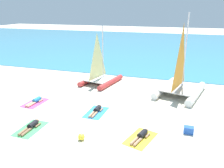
{
  "coord_description": "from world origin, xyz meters",
  "views": [
    {
      "loc": [
        4.49,
        -9.38,
        6.21
      ],
      "look_at": [
        0.0,
        4.83,
        1.2
      ],
      "focal_mm": 36.59,
      "sensor_mm": 36.0,
      "label": 1
    }
  ],
  "objects_px": {
    "sailboat_white": "(180,83)",
    "sunbather_center_right": "(96,110)",
    "sunbather_center_left": "(31,126)",
    "beach_ball": "(81,137)",
    "towel_center_left": "(31,129)",
    "sunbather_rightmost": "(141,136)",
    "sunbather_leftmost": "(36,101)",
    "sailboat_red": "(100,75)",
    "towel_leftmost": "(35,103)",
    "cooler_box": "(189,130)",
    "towel_rightmost": "(140,138)",
    "towel_center_right": "(96,112)"
  },
  "relations": [
    {
      "from": "towel_leftmost",
      "to": "sunbather_rightmost",
      "type": "relative_size",
      "value": 1.23
    },
    {
      "from": "towel_center_right",
      "to": "sunbather_rightmost",
      "type": "xyz_separation_m",
      "value": [
        3.22,
        -2.04,
        0.13
      ]
    },
    {
      "from": "sunbather_center_right",
      "to": "towel_rightmost",
      "type": "height_order",
      "value": "sunbather_center_right"
    },
    {
      "from": "beach_ball",
      "to": "cooler_box",
      "type": "height_order",
      "value": "cooler_box"
    },
    {
      "from": "sailboat_white",
      "to": "towel_leftmost",
      "type": "relative_size",
      "value": 3.11
    },
    {
      "from": "sunbather_center_left",
      "to": "towel_rightmost",
      "type": "bearing_deg",
      "value": 7.99
    },
    {
      "from": "cooler_box",
      "to": "towel_center_right",
      "type": "bearing_deg",
      "value": 171.29
    },
    {
      "from": "sunbather_center_left",
      "to": "sunbather_center_right",
      "type": "distance_m",
      "value": 3.95
    },
    {
      "from": "towel_center_right",
      "to": "beach_ball",
      "type": "relative_size",
      "value": 5.54
    },
    {
      "from": "towel_leftmost",
      "to": "towel_center_right",
      "type": "distance_m",
      "value": 4.55
    },
    {
      "from": "cooler_box",
      "to": "sailboat_red",
      "type": "bearing_deg",
      "value": 138.65
    },
    {
      "from": "towel_center_left",
      "to": "sunbather_rightmost",
      "type": "height_order",
      "value": "sunbather_rightmost"
    },
    {
      "from": "sunbather_leftmost",
      "to": "sunbather_center_left",
      "type": "bearing_deg",
      "value": -54.83
    },
    {
      "from": "sailboat_red",
      "to": "cooler_box",
      "type": "distance_m",
      "value": 9.66
    },
    {
      "from": "towel_leftmost",
      "to": "towel_center_right",
      "type": "bearing_deg",
      "value": -1.89
    },
    {
      "from": "towel_rightmost",
      "to": "sunbather_rightmost",
      "type": "bearing_deg",
      "value": 73.51
    },
    {
      "from": "towel_leftmost",
      "to": "sunbather_center_left",
      "type": "xyz_separation_m",
      "value": [
        1.91,
        -3.03,
        0.13
      ]
    },
    {
      "from": "sailboat_red",
      "to": "sailboat_white",
      "type": "distance_m",
      "value": 6.62
    },
    {
      "from": "sunbather_leftmost",
      "to": "sailboat_red",
      "type": "bearing_deg",
      "value": 65.91
    },
    {
      "from": "towel_leftmost",
      "to": "cooler_box",
      "type": "xyz_separation_m",
      "value": [
        10.02,
        -0.99,
        0.17
      ]
    },
    {
      "from": "sunbather_center_left",
      "to": "towel_center_right",
      "type": "bearing_deg",
      "value": 48.01
    },
    {
      "from": "towel_leftmost",
      "to": "towel_center_right",
      "type": "xyz_separation_m",
      "value": [
        4.54,
        -0.15,
        0.0
      ]
    },
    {
      "from": "towel_rightmost",
      "to": "beach_ball",
      "type": "bearing_deg",
      "value": -160.05
    },
    {
      "from": "sunbather_leftmost",
      "to": "towel_rightmost",
      "type": "distance_m",
      "value": 8.08
    },
    {
      "from": "towel_leftmost",
      "to": "cooler_box",
      "type": "bearing_deg",
      "value": -5.64
    },
    {
      "from": "towel_rightmost",
      "to": "sunbather_center_left",
      "type": "bearing_deg",
      "value": -172.48
    },
    {
      "from": "sunbather_center_left",
      "to": "beach_ball",
      "type": "relative_size",
      "value": 4.55
    },
    {
      "from": "sailboat_white",
      "to": "beach_ball",
      "type": "distance_m",
      "value": 9.11
    },
    {
      "from": "towel_rightmost",
      "to": "beach_ball",
      "type": "relative_size",
      "value": 5.54
    },
    {
      "from": "sunbather_center_right",
      "to": "beach_ball",
      "type": "relative_size",
      "value": 4.56
    },
    {
      "from": "sailboat_red",
      "to": "towel_rightmost",
      "type": "height_order",
      "value": "sailboat_red"
    },
    {
      "from": "sailboat_red",
      "to": "sailboat_white",
      "type": "bearing_deg",
      "value": 5.47
    },
    {
      "from": "towel_rightmost",
      "to": "beach_ball",
      "type": "xyz_separation_m",
      "value": [
        -2.76,
        -1.0,
        0.17
      ]
    },
    {
      "from": "sailboat_white",
      "to": "sunbather_center_left",
      "type": "bearing_deg",
      "value": -119.87
    },
    {
      "from": "towel_rightmost",
      "to": "cooler_box",
      "type": "relative_size",
      "value": 3.8
    },
    {
      "from": "towel_leftmost",
      "to": "sunbather_leftmost",
      "type": "xyz_separation_m",
      "value": [
        0.0,
        0.07,
        0.13
      ]
    },
    {
      "from": "sailboat_red",
      "to": "towel_rightmost",
      "type": "distance_m",
      "value": 9.13
    },
    {
      "from": "sailboat_white",
      "to": "sunbather_center_right",
      "type": "bearing_deg",
      "value": -121.11
    },
    {
      "from": "towel_center_right",
      "to": "towel_rightmost",
      "type": "distance_m",
      "value": 3.83
    },
    {
      "from": "sailboat_white",
      "to": "towel_center_right",
      "type": "relative_size",
      "value": 3.11
    },
    {
      "from": "towel_leftmost",
      "to": "sunbather_leftmost",
      "type": "bearing_deg",
      "value": 86.45
    },
    {
      "from": "sunbather_center_left",
      "to": "beach_ball",
      "type": "distance_m",
      "value": 3.08
    },
    {
      "from": "sunbather_center_right",
      "to": "beach_ball",
      "type": "xyz_separation_m",
      "value": [
        0.44,
        -3.18,
        0.04
      ]
    },
    {
      "from": "towel_center_right",
      "to": "beach_ball",
      "type": "distance_m",
      "value": 3.15
    },
    {
      "from": "sunbather_leftmost",
      "to": "towel_center_right",
      "type": "bearing_deg",
      "value": 0.82
    },
    {
      "from": "sunbather_center_right",
      "to": "towel_rightmost",
      "type": "xyz_separation_m",
      "value": [
        3.2,
        -2.18,
        -0.13
      ]
    },
    {
      "from": "sunbather_center_left",
      "to": "towel_center_left",
      "type": "bearing_deg",
      "value": -90.0
    },
    {
      "from": "sailboat_red",
      "to": "beach_ball",
      "type": "height_order",
      "value": "sailboat_red"
    },
    {
      "from": "sailboat_white",
      "to": "sunbather_center_left",
      "type": "xyz_separation_m",
      "value": [
        -7.46,
        -7.73,
        -0.75
      ]
    },
    {
      "from": "sunbather_rightmost",
      "to": "sailboat_red",
      "type": "bearing_deg",
      "value": 139.79
    }
  ]
}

